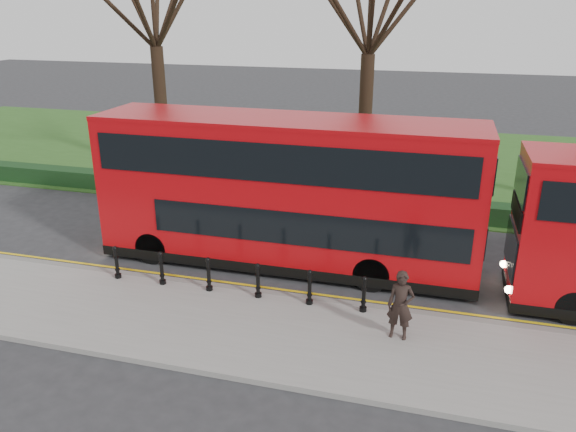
% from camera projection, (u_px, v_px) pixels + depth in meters
% --- Properties ---
extents(ground, '(120.00, 120.00, 0.00)m').
position_uv_depth(ground, '(252.00, 278.00, 17.60)').
color(ground, '#28282B').
rests_on(ground, ground).
extents(pavement, '(60.00, 4.00, 0.15)m').
position_uv_depth(pavement, '(215.00, 325.00, 14.87)').
color(pavement, gray).
rests_on(pavement, ground).
extents(kerb, '(60.00, 0.25, 0.16)m').
position_uv_depth(kerb, '(241.00, 290.00, 16.67)').
color(kerb, slate).
rests_on(kerb, ground).
extents(grass_verge, '(60.00, 18.00, 0.06)m').
position_uv_depth(grass_verge, '(339.00, 158.00, 31.11)').
color(grass_verge, '#29511B').
rests_on(grass_verge, ground).
extents(hedge, '(60.00, 0.90, 0.80)m').
position_uv_depth(hedge, '(304.00, 198.00, 23.59)').
color(hedge, black).
rests_on(hedge, ground).
extents(yellow_line_outer, '(60.00, 0.10, 0.01)m').
position_uv_depth(yellow_line_outer, '(244.00, 288.00, 16.97)').
color(yellow_line_outer, yellow).
rests_on(yellow_line_outer, ground).
extents(yellow_line_inner, '(60.00, 0.10, 0.01)m').
position_uv_depth(yellow_line_inner, '(246.00, 285.00, 17.15)').
color(yellow_line_inner, yellow).
rests_on(yellow_line_inner, ground).
extents(tree_left, '(7.19, 7.19, 11.23)m').
position_uv_depth(tree_left, '(153.00, 1.00, 25.70)').
color(tree_left, black).
rests_on(tree_left, ground).
extents(tree_mid, '(7.03, 7.03, 10.99)m').
position_uv_depth(tree_mid, '(371.00, 6.00, 23.29)').
color(tree_mid, black).
rests_on(tree_mid, ground).
extents(bollard_row, '(7.72, 0.15, 1.00)m').
position_uv_depth(bollard_row, '(233.00, 278.00, 16.17)').
color(bollard_row, black).
rests_on(bollard_row, pavement).
extents(bus_lead, '(12.07, 2.77, 4.80)m').
position_uv_depth(bus_lead, '(286.00, 193.00, 17.81)').
color(bus_lead, '#AA070C').
rests_on(bus_lead, ground).
extents(pedestrian, '(0.69, 0.48, 1.81)m').
position_uv_depth(pedestrian, '(401.00, 305.00, 13.89)').
color(pedestrian, black).
rests_on(pedestrian, pavement).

